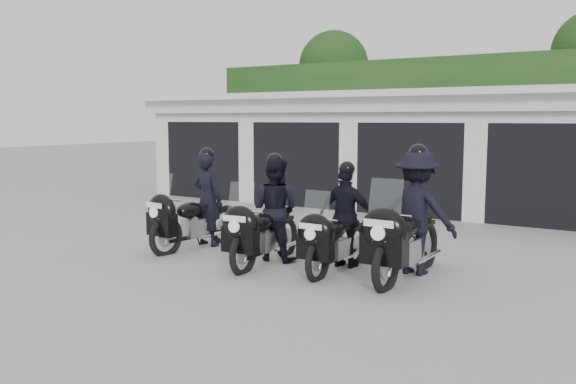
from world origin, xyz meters
The scene contains 7 objects.
ground centered at (0.00, 0.00, 0.00)m, with size 80.00×80.00×0.00m, color gray.
garage_block centered at (0.00, 8.06, 1.42)m, with size 16.40×6.80×2.96m.
background_vegetation centered at (0.37, 12.92, 2.77)m, with size 20.00×3.90×5.80m.
police_bike_a centered at (-1.91, 0.09, 0.73)m, with size 0.77×2.10×1.83m.
police_bike_b centered at (-0.19, -0.13, 0.76)m, with size 0.86×2.07×1.80m.
police_bike_c centered at (0.99, 0.08, 0.72)m, with size 0.93×1.95×1.70m.
police_bike_d centered at (2.04, 0.26, 0.85)m, with size 1.21×2.28×1.99m.
Camera 1 is at (5.14, -8.10, 2.30)m, focal length 38.00 mm.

